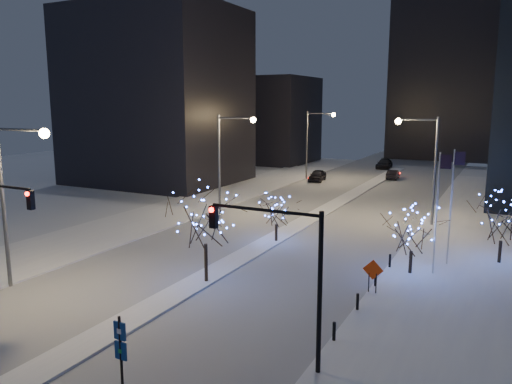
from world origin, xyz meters
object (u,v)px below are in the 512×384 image
Objects in this scene: car_mid at (393,174)px; holiday_tree_plaza_near at (412,232)px; street_lamp_w_mid at (228,149)px; street_lamp_w_near at (13,184)px; street_lamp_w_far at (314,136)px; holiday_tree_plaza_far at (503,219)px; car_near at (317,176)px; holiday_tree_median_near at (205,217)px; holiday_tree_median_far at (276,211)px; wayfinding_sign at (121,346)px; construction_sign at (373,273)px; car_far at (384,164)px; street_lamp_east at (425,156)px; traffic_signal_east at (285,260)px.

holiday_tree_plaza_near is (10.05, -42.28, 2.25)m from car_mid.
street_lamp_w_near is at bearing -90.00° from street_lamp_w_mid.
street_lamp_w_far is at bearing 90.00° from street_lamp_w_mid.
street_lamp_w_far is at bearing 24.97° from car_mid.
street_lamp_w_far is 1.97× the size of holiday_tree_plaza_far.
car_near reaches higher than car_mid.
holiday_tree_median_near is 10.62m from holiday_tree_median_far.
wayfinding_sign reaches higher than construction_sign.
street_lamp_w_near is at bearing 75.88° from car_mid.
street_lamp_w_far is at bearing 102.11° from holiday_tree_median_near.
car_mid is at bearing 88.38° from holiday_tree_median_far.
holiday_tree_median_far reaches higher than car_far.
street_lamp_east is 3.15× the size of wayfinding_sign.
street_lamp_w_mid is 31.60m from traffic_signal_east.
car_far is (6.55, 42.58, -5.69)m from street_lamp_w_mid.
car_near is 11.70m from car_mid.
holiday_tree_plaza_far is (25.77, -31.48, -3.19)m from street_lamp_w_far.
car_far is at bearing 67.04° from car_near.
street_lamp_east is 2.27× the size of holiday_tree_plaza_near.
holiday_tree_median_near is at bearing -165.75° from construction_sign.
street_lamp_east is 12.05m from holiday_tree_plaza_far.
wayfinding_sign is (13.07, -55.70, -4.55)m from street_lamp_w_far.
car_near is at bearing 130.77° from street_lamp_east.
street_lamp_east reaches higher than car_far.
traffic_signal_east reaches higher than car_near.
traffic_signal_east is (-1.14, -29.00, -1.69)m from street_lamp_east.
traffic_signal_east is 19.55m from holiday_tree_median_far.
street_lamp_w_mid reaches higher than construction_sign.
wayfinding_sign is at bearing 88.95° from car_mid.
wayfinding_sign is at bearing -117.67° from holiday_tree_plaza_far.
street_lamp_w_mid reaches higher than holiday_tree_plaza_far.
wayfinding_sign reaches higher than car_far.
street_lamp_w_near is at bearing -157.09° from construction_sign.
street_lamp_w_near is 50.00m from street_lamp_w_far.
holiday_tree_median_far reaches higher than wayfinding_sign.
street_lamp_east is at bearing 88.94° from construction_sign.
holiday_tree_plaza_far is at bearing -14.11° from street_lamp_w_mid.
traffic_signal_east is 57.32m from car_mid.
street_lamp_w_far reaches higher than construction_sign.
car_mid is 0.67× the size of holiday_tree_median_near.
construction_sign is at bearing 15.96° from holiday_tree_median_near.
street_lamp_w_mid is 2.27× the size of holiday_tree_plaza_near.
traffic_signal_east is (17.88, -51.00, -1.74)m from street_lamp_w_far.
street_lamp_w_mid is at bearing 150.64° from holiday_tree_plaza_near.
holiday_tree_plaza_far reaches higher than car_near.
car_mid is 43.51m from holiday_tree_plaza_near.
car_far is at bearing 69.57° from street_lamp_w_far.
street_lamp_w_mid is at bearing -99.84° from car_near.
holiday_tree_median_near is 12.48m from wayfinding_sign.
traffic_signal_east is at bearing -3.21° from street_lamp_w_near.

